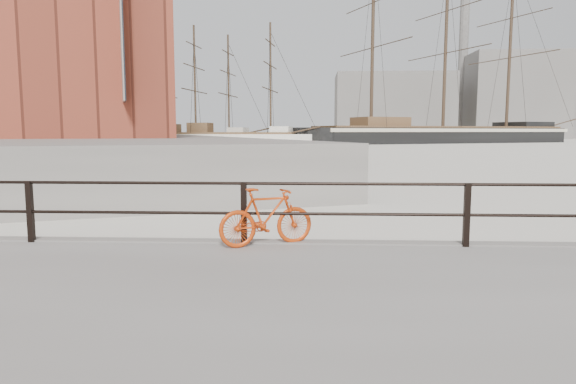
% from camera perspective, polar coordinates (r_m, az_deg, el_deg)
% --- Properties ---
extents(ground, '(400.00, 400.00, 0.00)m').
position_cam_1_polar(ground, '(8.79, 18.75, -7.75)').
color(ground, white).
rests_on(ground, ground).
extents(far_quay, '(78.44, 148.07, 1.80)m').
position_cam_1_polar(far_quay, '(88.56, -22.44, 5.46)').
color(far_quay, gray).
rests_on(far_quay, ground).
extents(guardrail, '(28.00, 0.10, 1.00)m').
position_cam_1_polar(guardrail, '(8.48, 19.24, -2.43)').
color(guardrail, black).
rests_on(guardrail, promenade).
extents(bicycle, '(1.50, 0.84, 0.93)m').
position_cam_1_polar(bicycle, '(8.07, -2.41, -2.77)').
color(bicycle, '#CA3C0D').
rests_on(bicycle, promenade).
extents(barque_black, '(70.30, 49.10, 37.62)m').
position_cam_1_polar(barque_black, '(98.64, 16.77, 5.24)').
color(barque_black, black).
rests_on(barque_black, ground).
extents(schooner_mid, '(28.29, 14.76, 19.64)m').
position_cam_1_polar(schooner_mid, '(82.51, -6.13, 5.24)').
color(schooner_mid, silver).
rests_on(schooner_mid, ground).
extents(schooner_left, '(25.96, 14.10, 18.80)m').
position_cam_1_polar(schooner_left, '(89.19, -10.04, 5.29)').
color(schooner_left, beige).
rests_on(schooner_left, ground).
extents(workboat_near, '(11.01, 9.91, 7.00)m').
position_cam_1_polar(workboat_near, '(48.25, -25.46, 3.56)').
color(workboat_near, black).
rests_on(workboat_near, ground).
extents(workboat_far, '(10.60, 8.91, 7.00)m').
position_cam_1_polar(workboat_far, '(64.67, -26.86, 4.14)').
color(workboat_far, black).
rests_on(workboat_far, ground).
extents(apartment_mustard, '(26.02, 22.15, 22.20)m').
position_cam_1_polar(apartment_mustard, '(56.87, -26.98, 16.96)').
color(apartment_mustard, gold).
rests_on(apartment_mustard, far_quay).
extents(apartment_cream, '(24.16, 21.40, 21.20)m').
position_cam_1_polar(apartment_cream, '(79.38, -24.70, 13.59)').
color(apartment_cream, beige).
rests_on(apartment_cream, far_quay).
extents(apartment_grey, '(26.02, 22.15, 23.20)m').
position_cam_1_polar(apartment_grey, '(101.28, -23.55, 12.60)').
color(apartment_grey, gray).
rests_on(apartment_grey, far_quay).
extents(apartment_brick, '(27.87, 22.90, 21.20)m').
position_cam_1_polar(apartment_brick, '(124.04, -22.74, 11.00)').
color(apartment_brick, brown).
rests_on(apartment_brick, far_quay).
extents(industrial_west, '(32.00, 18.00, 18.00)m').
position_cam_1_polar(industrial_west, '(150.02, 11.53, 9.26)').
color(industrial_west, gray).
rests_on(industrial_west, ground).
extents(industrial_mid, '(26.00, 20.00, 24.00)m').
position_cam_1_polar(industrial_mid, '(163.88, 23.64, 9.66)').
color(industrial_mid, gray).
rests_on(industrial_mid, ground).
extents(smokestack, '(2.80, 2.80, 44.00)m').
position_cam_1_polar(smokestack, '(165.49, 18.86, 13.31)').
color(smokestack, gray).
rests_on(smokestack, ground).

